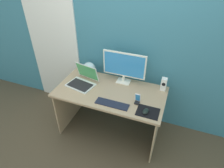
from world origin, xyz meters
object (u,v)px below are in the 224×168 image
keyboard_external (112,104)px  laptop (83,80)px  speaker_right (164,84)px  mouse (146,111)px  phone_in_dock (137,100)px  monitor (124,66)px  fishbowl (89,69)px

keyboard_external → laptop: bearing=153.8°
speaker_right → mouse: bearing=-102.8°
keyboard_external → phone_in_dock: phone_in_dock is taller
speaker_right → phone_in_dock: (-0.24, -0.37, -0.04)m
speaker_right → mouse: (-0.11, -0.49, -0.07)m
monitor → keyboard_external: 0.54m
monitor → laptop: size_ratio=1.43×
fishbowl → monitor: bearing=-2.2°
keyboard_external → phone_in_dock: bearing=25.0°
monitor → phone_in_dock: monitor is taller
fishbowl → laptop: bearing=-83.0°
speaker_right → laptop: laptop is taller
fishbowl → phone_in_dock: size_ratio=1.33×
monitor → phone_in_dock: size_ratio=4.12×
mouse → laptop: bearing=174.5°
laptop → keyboard_external: (0.51, -0.25, -0.05)m
laptop → phone_in_dock: 0.79m
phone_in_dock → speaker_right: bearing=57.0°
monitor → laptop: monitor is taller
fishbowl → phone_in_dock: bearing=-25.0°
speaker_right → phone_in_dock: 0.44m
fishbowl → keyboard_external: (0.54, -0.50, -0.08)m
laptop → monitor: bearing=25.4°
monitor → speaker_right: size_ratio=3.30×
laptop → mouse: laptop is taller
fishbowl → keyboard_external: size_ratio=0.46×
speaker_right → mouse: speaker_right is taller
fishbowl → mouse: bearing=-28.2°
monitor → fishbowl: bearing=177.8°
speaker_right → phone_in_dock: size_ratio=1.25×
keyboard_external → mouse: size_ratio=3.98×
speaker_right → fishbowl: bearing=179.5°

